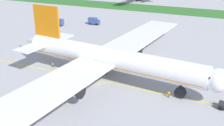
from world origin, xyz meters
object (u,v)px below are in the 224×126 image
airliner_foreground (107,58)px  service_truck_catering_van (94,21)px  ground_crew_wingwalker_starboard (169,93)px  ground_crew_wingwalker_port (95,57)px  service_truck_baggage_loader (58,22)px  ground_crew_marshaller_front (53,64)px

airliner_foreground → service_truck_catering_van: size_ratio=17.21×
airliner_foreground → ground_crew_wingwalker_starboard: 18.14m
ground_crew_wingwalker_port → ground_crew_wingwalker_starboard: bearing=-27.2°
ground_crew_wingwalker_starboard → service_truck_baggage_loader: service_truck_baggage_loader is taller
ground_crew_wingwalker_starboard → service_truck_baggage_loader: 78.51m
ground_crew_marshaller_front → service_truck_catering_van: bearing=105.5°
ground_crew_wingwalker_port → service_truck_catering_van: bearing=119.0°
ground_crew_marshaller_front → ground_crew_wingwalker_starboard: bearing=-5.8°
ground_crew_wingwalker_starboard → service_truck_catering_van: bearing=132.0°
airliner_foreground → service_truck_baggage_loader: size_ratio=17.39×
service_truck_catering_van → ground_crew_marshaller_front: bearing=-74.5°
airliner_foreground → ground_crew_marshaller_front: (-18.12, 0.78, -5.08)m
ground_crew_wingwalker_starboard → service_truck_catering_van: 74.02m
ground_crew_wingwalker_starboard → service_truck_baggage_loader: (-63.56, 46.09, 0.61)m
ground_crew_marshaller_front → ground_crew_wingwalker_starboard: 35.51m
ground_crew_marshaller_front → service_truck_catering_van: service_truck_catering_van is taller
ground_crew_wingwalker_starboard → ground_crew_marshaller_front: bearing=174.2°
ground_crew_wingwalker_starboard → service_truck_baggage_loader: bearing=144.1°
ground_crew_wingwalker_starboard → ground_crew_wingwalker_port: bearing=152.8°
ground_crew_wingwalker_port → ground_crew_marshaller_front: bearing=-130.4°
airliner_foreground → ground_crew_wingwalker_starboard: size_ratio=55.64×
ground_crew_wingwalker_starboard → airliner_foreground: bearing=170.8°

